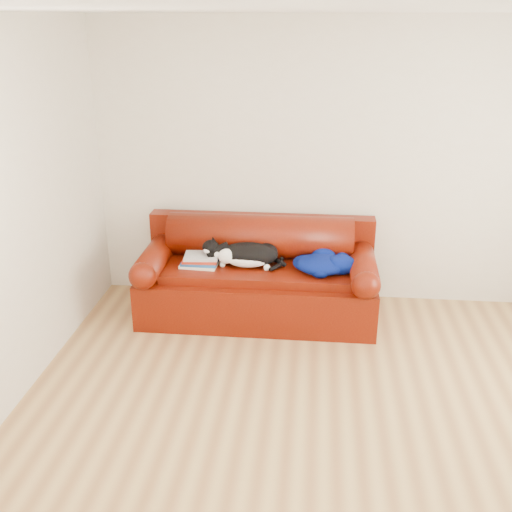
{
  "coord_description": "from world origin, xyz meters",
  "views": [
    {
      "loc": [
        -0.19,
        -3.43,
        2.56
      ],
      "look_at": [
        -0.68,
        1.35,
        0.64
      ],
      "focal_mm": 42.0,
      "sensor_mm": 36.0,
      "label": 1
    }
  ],
  "objects_px": {
    "sofa_base": "(258,291)",
    "book_stack": "(201,260)",
    "cat": "(248,255)",
    "blanket": "(323,263)"
  },
  "relations": [
    {
      "from": "blanket",
      "to": "cat",
      "type": "bearing_deg",
      "value": 177.0
    },
    {
      "from": "book_stack",
      "to": "cat",
      "type": "distance_m",
      "value": 0.43
    },
    {
      "from": "book_stack",
      "to": "cat",
      "type": "xyz_separation_m",
      "value": [
        0.42,
        0.02,
        0.05
      ]
    },
    {
      "from": "cat",
      "to": "sofa_base",
      "type": "bearing_deg",
      "value": 11.54
    },
    {
      "from": "sofa_base",
      "to": "blanket",
      "type": "relative_size",
      "value": 3.45
    },
    {
      "from": "book_stack",
      "to": "cat",
      "type": "bearing_deg",
      "value": 2.96
    },
    {
      "from": "cat",
      "to": "blanket",
      "type": "xyz_separation_m",
      "value": [
        0.67,
        -0.03,
        -0.03
      ]
    },
    {
      "from": "sofa_base",
      "to": "book_stack",
      "type": "relative_size",
      "value": 6.2
    },
    {
      "from": "sofa_base",
      "to": "cat",
      "type": "distance_m",
      "value": 0.38
    },
    {
      "from": "book_stack",
      "to": "blanket",
      "type": "relative_size",
      "value": 0.56
    }
  ]
}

